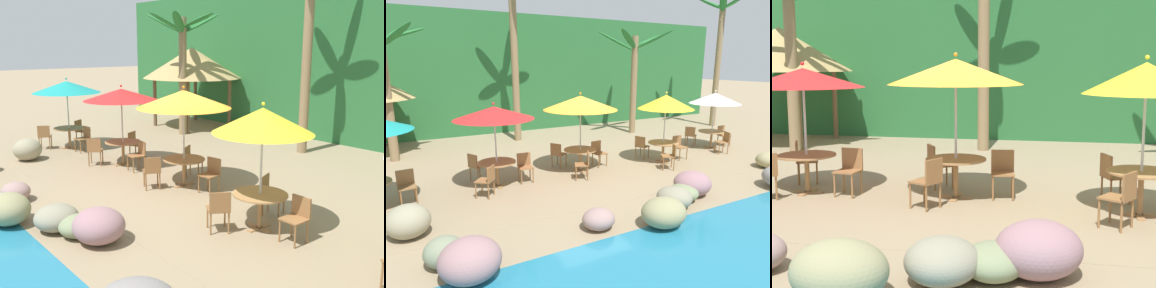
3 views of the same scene
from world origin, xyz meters
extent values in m
plane|color=#937F60|center=(0.00, 0.00, 0.00)|extent=(120.00, 120.00, 0.00)
cube|color=#937F60|center=(0.00, 0.00, 0.00)|extent=(18.00, 5.20, 0.01)
cube|color=#286633|center=(0.00, 9.00, 3.00)|extent=(28.00, 2.40, 6.00)
ellipsoid|color=gray|center=(1.15, -3.28, 0.21)|extent=(0.75, 0.80, 0.43)
ellipsoid|color=#928C61|center=(-0.33, -4.15, 0.33)|extent=(1.04, 0.89, 0.66)
ellipsoid|color=gray|center=(-5.31, -1.99, 0.35)|extent=(0.89, 0.89, 0.70)
ellipsoid|color=gray|center=(1.64, -3.11, 0.33)|extent=(1.02, 0.98, 0.66)
ellipsoid|color=gray|center=(0.61, -3.50, 0.26)|extent=(0.86, 0.88, 0.52)
ellipsoid|color=gray|center=(-1.65, -3.56, 0.23)|extent=(0.74, 0.66, 0.46)
cylinder|color=silver|center=(-6.10, -0.20, 1.15)|extent=(0.04, 0.04, 2.30)
cone|color=teal|center=(-6.10, -0.20, 2.20)|extent=(2.35, 2.35, 0.41)
sphere|color=teal|center=(-6.10, -0.20, 2.48)|extent=(0.07, 0.07, 0.07)
cube|color=#A37547|center=(-6.10, -0.20, 0.01)|extent=(0.60, 0.12, 0.03)
cube|color=#A37547|center=(-6.10, -0.20, 0.01)|extent=(0.12, 0.60, 0.03)
cylinder|color=#A37547|center=(-6.10, -0.20, 0.37)|extent=(0.09, 0.09, 0.71)
cylinder|color=#A37547|center=(-6.10, -0.20, 0.72)|extent=(1.10, 1.10, 0.03)
cylinder|color=olive|center=(-5.06, -0.28, 0.23)|extent=(0.04, 0.04, 0.45)
cylinder|color=olive|center=(-5.41, -0.31, 0.23)|extent=(0.04, 0.04, 0.45)
cylinder|color=olive|center=(-5.09, 0.08, 0.23)|extent=(0.04, 0.04, 0.45)
cylinder|color=olive|center=(-5.44, 0.04, 0.23)|extent=(0.04, 0.04, 0.45)
cube|color=olive|center=(-5.25, -0.12, 0.47)|extent=(0.46, 0.46, 0.03)
cube|color=olive|center=(-5.27, 0.08, 0.66)|extent=(0.42, 0.07, 0.42)
cylinder|color=olive|center=(-6.47, 0.78, 0.23)|extent=(0.04, 0.04, 0.45)
cylinder|color=olive|center=(-6.29, 0.47, 0.23)|extent=(0.04, 0.04, 0.45)
cylinder|color=olive|center=(-6.77, 0.60, 0.23)|extent=(0.04, 0.04, 0.45)
cylinder|color=olive|center=(-6.59, 0.29, 0.23)|extent=(0.04, 0.04, 0.45)
cube|color=olive|center=(-6.53, 0.54, 0.47)|extent=(0.58, 0.58, 0.03)
cube|color=olive|center=(-6.70, 0.43, 0.66)|extent=(0.24, 0.38, 0.42)
cylinder|color=olive|center=(-6.79, -0.98, 0.23)|extent=(0.04, 0.04, 0.45)
cylinder|color=olive|center=(-6.60, -0.68, 0.23)|extent=(0.04, 0.04, 0.45)
cylinder|color=olive|center=(-6.48, -1.17, 0.23)|extent=(0.04, 0.04, 0.45)
cylinder|color=olive|center=(-6.29, -0.86, 0.23)|extent=(0.04, 0.04, 0.45)
cube|color=olive|center=(-6.54, -0.92, 0.47)|extent=(0.58, 0.58, 0.03)
cube|color=olive|center=(-6.37, -1.02, 0.66)|extent=(0.25, 0.38, 0.42)
cylinder|color=silver|center=(-2.87, 0.10, 1.14)|extent=(0.04, 0.04, 2.28)
cone|color=red|center=(-2.87, 0.10, 2.18)|extent=(2.27, 2.27, 0.36)
sphere|color=red|center=(-2.87, 0.10, 2.44)|extent=(0.07, 0.07, 0.07)
cube|color=#A37547|center=(-2.87, 0.10, 0.01)|extent=(0.60, 0.12, 0.03)
cube|color=#A37547|center=(-2.87, 0.10, 0.01)|extent=(0.12, 0.60, 0.03)
cylinder|color=#A37547|center=(-2.87, 0.10, 0.37)|extent=(0.09, 0.09, 0.71)
cylinder|color=#A37547|center=(-2.87, 0.10, 0.72)|extent=(1.10, 1.10, 0.03)
cylinder|color=olive|center=(-1.86, -0.16, 0.23)|extent=(0.04, 0.04, 0.45)
cylinder|color=olive|center=(-2.22, -0.13, 0.23)|extent=(0.04, 0.04, 0.45)
cylinder|color=olive|center=(-1.83, 0.19, 0.23)|extent=(0.04, 0.04, 0.45)
cylinder|color=olive|center=(-2.19, 0.22, 0.23)|extent=(0.04, 0.04, 0.45)
cube|color=olive|center=(-2.03, 0.03, 0.47)|extent=(0.45, 0.45, 0.03)
cube|color=olive|center=(-2.01, 0.23, 0.66)|extent=(0.42, 0.07, 0.42)
cylinder|color=olive|center=(-3.18, 1.10, 0.23)|extent=(0.04, 0.04, 0.45)
cylinder|color=olive|center=(-3.02, 0.78, 0.23)|extent=(0.04, 0.04, 0.45)
cylinder|color=olive|center=(-3.50, 0.94, 0.23)|extent=(0.04, 0.04, 0.45)
cylinder|color=olive|center=(-3.34, 0.62, 0.23)|extent=(0.04, 0.04, 0.45)
cube|color=olive|center=(-3.26, 0.86, 0.47)|extent=(0.56, 0.56, 0.03)
cube|color=olive|center=(-3.44, 0.77, 0.66)|extent=(0.22, 0.39, 0.42)
cylinder|color=olive|center=(-3.65, -0.60, 0.23)|extent=(0.04, 0.04, 0.45)
cylinder|color=olive|center=(-3.43, -0.32, 0.23)|extent=(0.04, 0.04, 0.45)
cylinder|color=olive|center=(-3.37, -0.82, 0.23)|extent=(0.04, 0.04, 0.45)
cylinder|color=olive|center=(-3.15, -0.54, 0.23)|extent=(0.04, 0.04, 0.45)
cube|color=olive|center=(-3.40, -0.57, 0.47)|extent=(0.59, 0.59, 0.03)
cube|color=olive|center=(-3.24, -0.69, 0.66)|extent=(0.29, 0.35, 0.42)
cylinder|color=silver|center=(-0.02, 0.24, 1.20)|extent=(0.04, 0.04, 2.39)
cone|color=orange|center=(-0.02, 0.24, 2.29)|extent=(2.42, 2.42, 0.45)
sphere|color=orange|center=(-0.02, 0.24, 2.60)|extent=(0.07, 0.07, 0.07)
cube|color=#A37547|center=(-0.02, 0.24, 0.01)|extent=(0.60, 0.12, 0.03)
cube|color=#A37547|center=(-0.02, 0.24, 0.01)|extent=(0.12, 0.60, 0.03)
cylinder|color=#A37547|center=(-0.02, 0.24, 0.37)|extent=(0.09, 0.09, 0.71)
cylinder|color=#A37547|center=(-0.02, 0.24, 0.72)|extent=(1.10, 1.10, 0.03)
cylinder|color=olive|center=(1.02, 0.21, 0.23)|extent=(0.04, 0.04, 0.45)
cylinder|color=olive|center=(0.67, 0.16, 0.23)|extent=(0.04, 0.04, 0.45)
cylinder|color=olive|center=(0.97, 0.56, 0.23)|extent=(0.04, 0.04, 0.45)
cylinder|color=olive|center=(0.61, 0.51, 0.23)|extent=(0.04, 0.04, 0.45)
cube|color=olive|center=(0.82, 0.36, 0.47)|extent=(0.48, 0.48, 0.03)
cube|color=olive|center=(0.79, 0.56, 0.66)|extent=(0.42, 0.10, 0.42)
cylinder|color=olive|center=(-0.42, 1.20, 0.23)|extent=(0.04, 0.04, 0.45)
cylinder|color=olive|center=(-0.23, 0.90, 0.23)|extent=(0.04, 0.04, 0.45)
cylinder|color=olive|center=(-0.72, 1.01, 0.23)|extent=(0.04, 0.04, 0.45)
cylinder|color=olive|center=(-0.53, 0.71, 0.23)|extent=(0.04, 0.04, 0.45)
cube|color=olive|center=(-0.47, 0.96, 0.47)|extent=(0.58, 0.58, 0.03)
cube|color=olive|center=(-0.64, 0.85, 0.66)|extent=(0.25, 0.38, 0.42)
cylinder|color=olive|center=(-0.63, -0.61, 0.23)|extent=(0.04, 0.04, 0.45)
cylinder|color=olive|center=(-0.48, -0.29, 0.23)|extent=(0.04, 0.04, 0.45)
cylinder|color=olive|center=(-0.31, -0.77, 0.23)|extent=(0.04, 0.04, 0.45)
cylinder|color=olive|center=(-0.16, -0.45, 0.23)|extent=(0.04, 0.04, 0.45)
cube|color=olive|center=(-0.40, -0.53, 0.47)|extent=(0.56, 0.56, 0.03)
cube|color=olive|center=(-0.22, -0.62, 0.66)|extent=(0.22, 0.39, 0.42)
cylinder|color=silver|center=(3.12, -0.32, 1.15)|extent=(0.04, 0.04, 2.31)
cone|color=yellow|center=(3.12, -0.32, 2.21)|extent=(1.98, 1.98, 0.50)
sphere|color=yellow|center=(3.12, -0.32, 2.53)|extent=(0.07, 0.07, 0.07)
cube|color=#A37547|center=(3.12, -0.32, 0.01)|extent=(0.60, 0.12, 0.03)
cube|color=#A37547|center=(3.12, -0.32, 0.01)|extent=(0.12, 0.60, 0.03)
cylinder|color=#A37547|center=(3.12, -0.32, 0.37)|extent=(0.09, 0.09, 0.71)
cylinder|color=#A37547|center=(3.12, -0.32, 0.72)|extent=(1.10, 1.10, 0.03)
cylinder|color=olive|center=(4.15, -0.51, 0.23)|extent=(0.04, 0.04, 0.45)
cylinder|color=olive|center=(3.79, -0.50, 0.23)|extent=(0.04, 0.04, 0.45)
cylinder|color=olive|center=(4.15, -0.15, 0.23)|extent=(0.04, 0.04, 0.45)
cylinder|color=olive|center=(3.79, -0.15, 0.23)|extent=(0.04, 0.04, 0.45)
cube|color=olive|center=(3.97, -0.33, 0.47)|extent=(0.42, 0.42, 0.03)
cube|color=olive|center=(3.97, -0.13, 0.66)|extent=(0.42, 0.04, 0.42)
cylinder|color=olive|center=(2.91, 0.70, 0.23)|extent=(0.04, 0.04, 0.45)
cylinder|color=olive|center=(3.04, 0.37, 0.23)|extent=(0.04, 0.04, 0.45)
cylinder|color=olive|center=(2.57, 0.57, 0.23)|extent=(0.04, 0.04, 0.45)
cylinder|color=olive|center=(2.71, 0.24, 0.23)|extent=(0.04, 0.04, 0.45)
cube|color=olive|center=(2.81, 0.47, 0.47)|extent=(0.55, 0.55, 0.03)
cube|color=olive|center=(2.62, 0.40, 0.66)|extent=(0.19, 0.40, 0.42)
cylinder|color=olive|center=(2.43, -1.11, 0.23)|extent=(0.04, 0.04, 0.45)
cylinder|color=olive|center=(2.62, -0.80, 0.23)|extent=(0.04, 0.04, 0.45)
cylinder|color=olive|center=(2.74, -1.29, 0.23)|extent=(0.04, 0.04, 0.45)
cylinder|color=olive|center=(2.92, -0.99, 0.23)|extent=(0.04, 0.04, 0.45)
cube|color=olive|center=(2.68, -1.05, 0.47)|extent=(0.58, 0.58, 0.03)
cube|color=olive|center=(2.85, -1.15, 0.66)|extent=(0.25, 0.38, 0.42)
cylinder|color=olive|center=(5.83, -0.59, 0.23)|extent=(0.04, 0.04, 0.45)
cylinder|color=olive|center=(-5.53, 4.55, 2.36)|extent=(0.32, 0.32, 4.72)
ellipsoid|color=#236B2D|center=(-4.76, 4.68, 4.56)|extent=(1.57, 0.61, 0.60)
ellipsoid|color=#236B2D|center=(-5.17, 5.24, 4.48)|extent=(0.99, 1.46, 0.82)
ellipsoid|color=#236B2D|center=(-5.59, 5.33, 4.51)|extent=(0.46, 1.51, 0.73)
ellipsoid|color=#236B2D|center=(-6.19, 4.98, 4.59)|extent=(1.50, 1.15, 0.52)
ellipsoid|color=#236B2D|center=(-6.18, 4.10, 4.48)|extent=(1.41, 1.12, 0.82)
ellipsoid|color=#236B2D|center=(-5.57, 3.76, 4.50)|extent=(0.43, 1.50, 0.76)
ellipsoid|color=#236B2D|center=(-5.02, 3.95, 4.48)|extent=(1.22, 1.34, 0.83)
cylinder|color=olive|center=(-0.38, 5.72, 3.42)|extent=(0.32, 0.32, 6.83)
cylinder|color=brown|center=(-7.92, 7.20, 1.10)|extent=(0.16, 0.16, 2.20)
cylinder|color=brown|center=(-5.52, 7.20, 1.10)|extent=(0.16, 0.16, 2.20)
cylinder|color=brown|center=(-7.92, 4.80, 1.10)|extent=(0.16, 0.16, 2.20)
cylinder|color=brown|center=(-5.52, 4.80, 1.10)|extent=(0.16, 0.16, 2.20)
cone|color=tan|center=(-6.72, 6.00, 2.87)|extent=(4.36, 4.36, 1.34)
camera|label=1|loc=(8.71, -6.67, 3.61)|focal=41.43mm
camera|label=2|loc=(-5.22, -9.23, 3.51)|focal=31.28mm
camera|label=3|loc=(1.91, -8.99, 2.44)|focal=49.63mm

